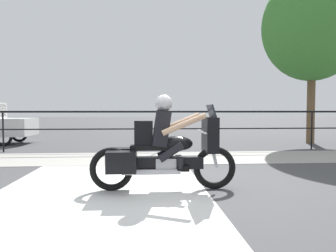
{
  "coord_description": "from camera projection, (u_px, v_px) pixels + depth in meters",
  "views": [
    {
      "loc": [
        -0.62,
        -5.72,
        1.35
      ],
      "look_at": [
        -0.14,
        0.81,
        1.03
      ],
      "focal_mm": 35.0,
      "sensor_mm": 36.0,
      "label": 1
    }
  ],
  "objects": [
    {
      "name": "fence_railing",
      "position": [
        163.0,
        119.0,
        10.78
      ],
      "size": [
        36.0,
        0.05,
        1.32
      ],
      "color": "black",
      "rests_on": "ground"
    },
    {
      "name": "motorcycle",
      "position": [
        163.0,
        149.0,
        5.49
      ],
      "size": [
        2.47,
        0.76,
        1.6
      ],
      "rotation": [
        0.0,
        0.0,
        0.08
      ],
      "color": "black",
      "rests_on": "ground"
    },
    {
      "name": "sidewalk_band",
      "position": [
        166.0,
        158.0,
        9.2
      ],
      "size": [
        44.0,
        2.4,
        0.01
      ],
      "primitive_type": "cube",
      "color": "#99968E",
      "rests_on": "ground"
    },
    {
      "name": "ground_plane",
      "position": [
        179.0,
        186.0,
        5.81
      ],
      "size": [
        120.0,
        120.0,
        0.0
      ],
      "primitive_type": "plane",
      "color": "#424244"
    },
    {
      "name": "crosswalk_band",
      "position": [
        103.0,
        190.0,
        5.51
      ],
      "size": [
        3.46,
        6.0,
        0.01
      ],
      "primitive_type": "cube",
      "color": "silver",
      "rests_on": "ground"
    },
    {
      "name": "tree_behind_sign",
      "position": [
        313.0,
        26.0,
        13.04
      ],
      "size": [
        3.95,
        3.95,
        6.87
      ],
      "color": "brown",
      "rests_on": "ground"
    }
  ]
}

